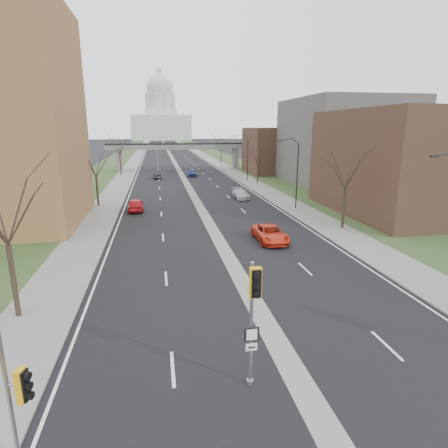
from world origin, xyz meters
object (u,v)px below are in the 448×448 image
object	(u,v)px
car_left_near	(136,205)
car_left_far	(157,175)
signal_pole_left	(7,380)
car_right_mid	(241,194)
car_right_near	(270,233)
car_right_far	(192,173)
signal_pole_median	(254,305)

from	to	relation	value
car_left_near	car_left_far	size ratio (longest dim) A/B	1.14
signal_pole_left	car_left_near	distance (m)	36.60
car_left_near	car_right_mid	world-z (taller)	car_left_near
car_left_near	car_right_near	distance (m)	19.80
car_right_mid	car_right_far	xyz separation A→B (m)	(-4.50, 27.28, 0.10)
car_left_near	car_left_far	bearing A→B (deg)	-97.36
car_right_far	car_left_near	bearing A→B (deg)	-103.93
signal_pole_median	car_right_near	distance (m)	20.21
car_right_far	car_right_mid	bearing A→B (deg)	-77.64
signal_pole_median	car_right_far	xyz separation A→B (m)	(3.99, 67.33, -2.84)
signal_pole_left	car_right_far	world-z (taller)	signal_pole_left
car_right_mid	signal_pole_left	bearing A→B (deg)	-112.66
signal_pole_median	car_left_near	xyz separation A→B (m)	(-6.08, 34.21, -2.82)
signal_pole_left	car_left_far	size ratio (longest dim) A/B	1.17
signal_pole_median	car_left_near	bearing A→B (deg)	100.11
car_right_mid	car_right_far	size ratio (longest dim) A/B	1.02
car_left_far	car_right_far	distance (m)	7.83
car_left_near	car_right_far	size ratio (longest dim) A/B	1.02
signal_pole_left	car_right_far	distance (m)	70.62
signal_pole_left	car_left_far	distance (m)	67.01
car_right_mid	car_left_near	bearing A→B (deg)	-159.90
car_left_near	car_right_mid	distance (m)	15.70
car_left_near	car_left_far	xyz separation A→B (m)	(2.76, 30.33, -0.12)
car_left_far	signal_pole_left	bearing A→B (deg)	82.56
car_right_mid	car_right_far	world-z (taller)	car_right_far
car_right_near	car_right_mid	size ratio (longest dim) A/B	1.13
signal_pole_median	car_left_far	world-z (taller)	signal_pole_median
car_right_near	signal_pole_left	bearing A→B (deg)	-123.85
car_right_near	car_right_far	xyz separation A→B (m)	(-2.51, 48.41, 0.04)
signal_pole_left	car_right_far	bearing A→B (deg)	95.76
signal_pole_median	car_right_mid	distance (m)	41.05
signal_pole_left	car_right_mid	size ratio (longest dim) A/B	1.02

